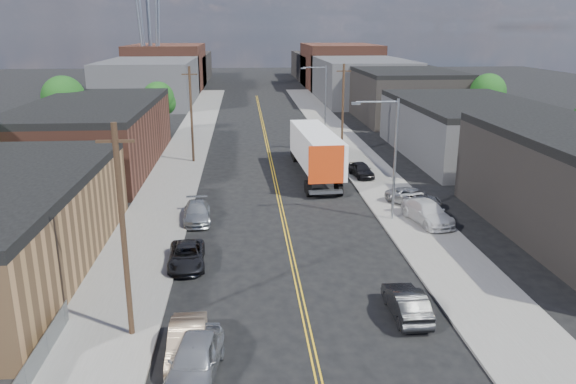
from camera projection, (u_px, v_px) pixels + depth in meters
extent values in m
plane|color=black|center=(265.00, 135.00, 74.51)|extent=(260.00, 260.00, 0.00)
cube|color=gold|center=(271.00, 161.00, 60.17)|extent=(0.32, 120.00, 0.01)
cube|color=slate|center=(181.00, 162.00, 59.42)|extent=(5.00, 140.00, 0.15)
cube|color=slate|center=(358.00, 159.00, 60.87)|extent=(5.00, 140.00, 0.15)
cube|color=#4A271D|center=(94.00, 138.00, 56.99)|extent=(12.00, 26.00, 6.00)
cube|color=black|center=(91.00, 105.00, 56.06)|extent=(12.00, 26.00, 0.60)
cube|color=navy|center=(523.00, 191.00, 36.40)|extent=(0.30, 20.00, 0.80)
cube|color=#3B3C3E|center=(469.00, 131.00, 62.02)|extent=(14.00, 24.00, 5.50)
cube|color=black|center=(471.00, 103.00, 61.16)|extent=(14.00, 24.00, 0.60)
cube|color=black|center=(404.00, 97.00, 86.68)|extent=(14.00, 22.00, 7.00)
cube|color=black|center=(405.00, 71.00, 85.60)|extent=(14.00, 22.00, 0.60)
cube|color=#3B3C3E|center=(151.00, 81.00, 105.33)|extent=(16.00, 30.00, 8.00)
cube|color=#3B3C3E|center=(361.00, 80.00, 108.38)|extent=(16.00, 30.00, 8.00)
cube|color=#4A271D|center=(168.00, 67.00, 128.96)|extent=(16.00, 26.00, 10.00)
cube|color=#4A271D|center=(339.00, 66.00, 132.00)|extent=(16.00, 26.00, 10.00)
cube|color=black|center=(177.00, 68.00, 148.51)|extent=(16.00, 40.00, 7.00)
cube|color=black|center=(327.00, 67.00, 151.55)|extent=(16.00, 40.00, 7.00)
cylinder|color=gray|center=(149.00, 21.00, 116.42)|extent=(0.80, 0.80, 30.00)
cylinder|color=gray|center=(139.00, 21.00, 114.60)|extent=(1.94, 1.94, 29.98)
cylinder|color=gray|center=(156.00, 21.00, 114.87)|extent=(1.94, 1.94, 29.98)
cylinder|color=gray|center=(142.00, 21.00, 117.97)|extent=(1.94, 1.94, 29.98)
cylinder|color=gray|center=(159.00, 21.00, 118.24)|extent=(1.94, 1.94, 29.98)
cylinder|color=gray|center=(395.00, 161.00, 40.38)|extent=(0.18, 0.18, 9.00)
cylinder|color=gray|center=(377.00, 102.00, 39.05)|extent=(3.00, 0.12, 0.12)
cube|color=gray|center=(356.00, 103.00, 38.97)|extent=(0.60, 0.25, 0.18)
cylinder|color=gray|center=(325.00, 101.00, 73.85)|extent=(0.18, 0.18, 9.00)
cylinder|color=gray|center=(315.00, 67.00, 72.52)|extent=(3.00, 0.12, 0.12)
cube|color=gray|center=(303.00, 68.00, 72.44)|extent=(0.60, 0.25, 0.18)
cylinder|color=black|center=(124.00, 235.00, 24.66)|extent=(0.26, 0.26, 10.00)
cube|color=black|center=(115.00, 141.00, 23.47)|extent=(1.60, 0.12, 0.12)
cylinder|color=black|center=(191.00, 115.00, 58.13)|extent=(0.26, 0.26, 10.00)
cube|color=black|center=(189.00, 74.00, 56.95)|extent=(1.60, 0.12, 0.12)
cylinder|color=black|center=(343.00, 110.00, 62.25)|extent=(0.26, 0.26, 10.00)
cube|color=black|center=(344.00, 71.00, 61.06)|extent=(1.60, 0.12, 0.12)
cylinder|color=black|center=(67.00, 127.00, 67.27)|extent=(0.36, 0.36, 4.50)
sphere|color=#113D10|center=(63.00, 97.00, 66.25)|extent=(5.04, 5.04, 5.04)
sphere|color=#113D10|center=(70.00, 104.00, 66.84)|extent=(3.96, 3.96, 3.96)
sphere|color=#113D10|center=(59.00, 103.00, 66.01)|extent=(3.60, 3.60, 3.60)
cylinder|color=black|center=(160.00, 120.00, 74.83)|extent=(0.36, 0.36, 3.75)
sphere|color=#113D10|center=(158.00, 98.00, 73.98)|extent=(4.20, 4.20, 4.20)
sphere|color=#113D10|center=(163.00, 103.00, 74.53)|extent=(3.30, 3.30, 3.30)
sphere|color=#113D10|center=(154.00, 102.00, 73.71)|extent=(3.00, 3.00, 3.00)
cylinder|color=black|center=(485.00, 117.00, 76.20)|extent=(0.36, 0.36, 4.25)
sphere|color=#113D10|center=(488.00, 91.00, 75.24)|extent=(4.76, 4.76, 4.76)
sphere|color=#113D10|center=(491.00, 97.00, 75.81)|extent=(3.74, 3.74, 3.74)
sphere|color=#113D10|center=(485.00, 96.00, 74.98)|extent=(3.40, 3.40, 3.40)
cube|color=silver|center=(316.00, 148.00, 52.51)|extent=(3.69, 13.72, 3.17)
cube|color=#B1300D|center=(326.00, 165.00, 46.02)|extent=(2.96, 0.29, 3.19)
cube|color=gray|center=(326.00, 192.00, 46.67)|extent=(2.82, 0.76, 0.25)
cube|color=black|center=(306.00, 143.00, 60.85)|extent=(3.03, 3.77, 3.51)
cylinder|color=black|center=(323.00, 188.00, 48.03)|extent=(3.00, 1.29, 1.13)
cylinder|color=black|center=(306.00, 153.00, 61.18)|extent=(2.89, 1.29, 1.13)
imported|color=#A1A4A6|center=(195.00, 359.00, 22.81)|extent=(2.52, 5.02, 1.64)
imported|color=#977F63|center=(187.00, 343.00, 24.16)|extent=(1.61, 4.44, 1.45)
imported|color=black|center=(187.00, 256.00, 33.57)|extent=(2.37, 4.70, 1.27)
imported|color=#9EA1A2|center=(197.00, 212.00, 41.32)|extent=(2.21, 4.79, 1.36)
imported|color=black|center=(406.00, 303.00, 27.69)|extent=(1.53, 4.39, 1.44)
imported|color=#9FA2A4|center=(414.00, 198.00, 44.49)|extent=(4.46, 5.09, 1.31)
imported|color=silver|center=(427.00, 212.00, 40.61)|extent=(3.12, 5.59, 1.53)
imported|color=black|center=(361.00, 170.00, 53.13)|extent=(2.14, 4.19, 1.37)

